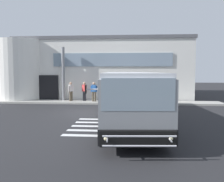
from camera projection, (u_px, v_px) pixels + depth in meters
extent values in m
cube|color=#232326|center=(90.00, 112.00, 16.63)|extent=(80.00, 90.00, 0.02)
cube|color=silver|center=(112.00, 136.00, 10.50)|extent=(4.40, 0.36, 0.01)
cube|color=silver|center=(114.00, 131.00, 11.40)|extent=(4.40, 0.36, 0.01)
cube|color=silver|center=(115.00, 127.00, 12.29)|extent=(4.40, 0.36, 0.01)
cube|color=silver|center=(116.00, 123.00, 13.19)|extent=(4.40, 0.36, 0.01)
cube|color=silver|center=(117.00, 120.00, 14.08)|extent=(4.40, 0.36, 0.01)
cube|color=silver|center=(108.00, 71.00, 28.32)|extent=(16.77, 12.00, 5.69)
cube|color=#56565B|center=(108.00, 44.00, 28.08)|extent=(16.97, 12.20, 0.30)
cylinder|color=silver|center=(20.00, 70.00, 23.51)|extent=(4.40, 4.40, 5.69)
cube|color=black|center=(49.00, 88.00, 22.85)|extent=(1.80, 0.16, 2.40)
cube|color=gray|center=(112.00, 60.00, 22.16)|extent=(10.77, 0.10, 1.20)
cube|color=#9E9B93|center=(99.00, 102.00, 21.39)|extent=(20.77, 2.00, 0.15)
cylinder|color=slate|center=(63.00, 74.00, 22.07)|extent=(0.28, 0.28, 4.76)
cube|color=gray|center=(128.00, 95.00, 13.70)|extent=(3.45, 11.93, 2.15)
cube|color=black|center=(127.00, 110.00, 13.77)|extent=(3.49, 11.97, 0.55)
cube|color=silver|center=(128.00, 74.00, 13.61)|extent=(3.34, 11.72, 0.20)
cube|color=#8C9EAD|center=(138.00, 95.00, 7.84)|extent=(2.35, 0.30, 1.05)
cube|color=#8C9EAD|center=(150.00, 86.00, 13.95)|extent=(0.86, 10.54, 0.95)
cube|color=#8C9EAD|center=(104.00, 86.00, 13.97)|extent=(0.86, 10.54, 0.95)
cube|color=black|center=(138.00, 83.00, 7.81)|extent=(2.15, 0.27, 0.28)
cube|color=black|center=(138.00, 139.00, 7.82)|extent=(2.46, 0.39, 0.52)
sphere|color=beige|center=(171.00, 138.00, 7.77)|extent=(0.18, 0.18, 0.18)
sphere|color=beige|center=(106.00, 138.00, 7.79)|extent=(0.18, 0.18, 0.18)
cylinder|color=#B7B7BF|center=(92.00, 89.00, 8.04)|extent=(0.40, 0.08, 0.05)
cube|color=black|center=(86.00, 89.00, 8.04)|extent=(0.06, 0.20, 0.28)
cylinder|color=black|center=(163.00, 129.00, 9.70)|extent=(0.38, 1.02, 1.00)
cylinder|color=black|center=(104.00, 129.00, 9.71)|extent=(0.38, 1.02, 1.00)
cylinder|color=black|center=(143.00, 105.00, 16.44)|extent=(0.38, 1.02, 1.00)
cylinder|color=black|center=(108.00, 105.00, 16.46)|extent=(0.38, 1.02, 1.00)
cylinder|color=black|center=(141.00, 103.00, 17.74)|extent=(0.38, 1.02, 1.00)
cylinder|color=black|center=(108.00, 103.00, 17.75)|extent=(0.38, 1.02, 1.00)
cylinder|color=#B7B7BF|center=(139.00, 146.00, 7.46)|extent=(2.25, 0.23, 0.06)
cylinder|color=#B7B7BF|center=(139.00, 136.00, 7.44)|extent=(2.25, 0.23, 0.06)
cylinder|color=#B7B7BF|center=(170.00, 139.00, 7.65)|extent=(0.09, 0.50, 0.05)
cylinder|color=#B7B7BF|center=(107.00, 139.00, 7.66)|extent=(0.09, 0.50, 0.05)
cylinder|color=#4C4233|center=(72.00, 96.00, 21.73)|extent=(0.15, 0.15, 0.85)
cylinder|color=#4C4233|center=(70.00, 96.00, 21.58)|extent=(0.15, 0.15, 0.85)
cube|color=silver|center=(71.00, 88.00, 21.60)|extent=(0.40, 0.44, 0.58)
sphere|color=tan|center=(71.00, 83.00, 21.56)|extent=(0.23, 0.23, 0.23)
cylinder|color=silver|center=(73.00, 88.00, 21.79)|extent=(0.09, 0.09, 0.55)
cylinder|color=silver|center=(69.00, 89.00, 21.41)|extent=(0.09, 0.09, 0.55)
cylinder|color=#2D2D33|center=(85.00, 96.00, 21.72)|extent=(0.15, 0.15, 0.85)
cylinder|color=#2D2D33|center=(84.00, 96.00, 21.85)|extent=(0.15, 0.15, 0.85)
cube|color=#B23333|center=(84.00, 88.00, 21.73)|extent=(0.44, 0.40, 0.58)
sphere|color=tan|center=(84.00, 83.00, 21.70)|extent=(0.23, 0.23, 0.23)
cylinder|color=#B23333|center=(86.00, 89.00, 21.57)|extent=(0.09, 0.09, 0.55)
cylinder|color=#B23333|center=(82.00, 88.00, 21.90)|extent=(0.09, 0.09, 0.55)
cylinder|color=#4C4233|center=(95.00, 97.00, 21.30)|extent=(0.15, 0.15, 0.85)
cylinder|color=#4C4233|center=(93.00, 97.00, 21.34)|extent=(0.15, 0.15, 0.85)
cube|color=#2659A5|center=(94.00, 88.00, 21.26)|extent=(0.41, 0.27, 0.58)
sphere|color=tan|center=(94.00, 83.00, 21.23)|extent=(0.23, 0.23, 0.23)
cylinder|color=#2659A5|center=(97.00, 89.00, 21.21)|extent=(0.09, 0.09, 0.55)
cylinder|color=#2659A5|center=(91.00, 89.00, 21.32)|extent=(0.09, 0.09, 0.55)
cube|color=navy|center=(94.00, 88.00, 21.43)|extent=(0.32, 0.22, 0.44)
cylinder|color=yellow|center=(134.00, 100.00, 19.92)|extent=(0.18, 0.18, 0.90)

